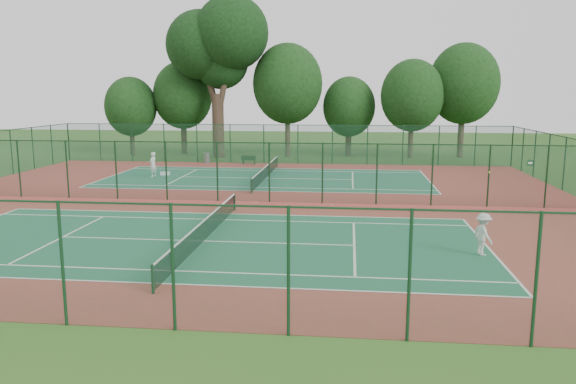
% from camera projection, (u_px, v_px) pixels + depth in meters
% --- Properties ---
extents(ground, '(120.00, 120.00, 0.00)m').
position_uv_depth(ground, '(244.00, 202.00, 32.91)').
color(ground, '#2E581B').
rests_on(ground, ground).
extents(red_pad, '(40.00, 36.00, 0.01)m').
position_uv_depth(red_pad, '(244.00, 201.00, 32.91)').
color(red_pad, maroon).
rests_on(red_pad, ground).
extents(court_near, '(23.77, 10.97, 0.01)m').
position_uv_depth(court_near, '(205.00, 241.00, 24.10)').
color(court_near, '#1D5C3F').
rests_on(court_near, red_pad).
extents(court_far, '(23.77, 10.97, 0.01)m').
position_uv_depth(court_far, '(266.00, 178.00, 41.71)').
color(court_far, '#1D5E43').
rests_on(court_far, red_pad).
extents(fence_north, '(40.00, 0.09, 3.50)m').
position_uv_depth(fence_north, '(281.00, 144.00, 50.21)').
color(fence_north, '#16442B').
rests_on(fence_north, ground).
extents(fence_south, '(40.00, 0.09, 3.50)m').
position_uv_depth(fence_south, '(117.00, 265.00, 14.98)').
color(fence_south, '#1B512F').
rests_on(fence_south, ground).
extents(fence_divider, '(40.00, 0.09, 3.50)m').
position_uv_depth(fence_divider, '(243.00, 172.00, 32.60)').
color(fence_divider, '#17472B').
rests_on(fence_divider, ground).
extents(tennis_net_near, '(0.10, 12.90, 0.97)m').
position_uv_depth(tennis_net_near, '(204.00, 229.00, 24.00)').
color(tennis_net_near, '#11311E').
rests_on(tennis_net_near, ground).
extents(tennis_net_far, '(0.10, 12.90, 0.97)m').
position_uv_depth(tennis_net_far, '(266.00, 171.00, 41.62)').
color(tennis_net_far, '#13341B').
rests_on(tennis_net_far, ground).
extents(player_near, '(0.97, 1.23, 1.68)m').
position_uv_depth(player_near, '(483.00, 234.00, 21.91)').
color(player_near, silver).
rests_on(player_near, court_near).
extents(player_far, '(0.60, 0.77, 1.87)m').
position_uv_depth(player_far, '(153.00, 164.00, 42.29)').
color(player_far, white).
rests_on(player_far, court_far).
extents(trash_bin, '(0.55, 0.55, 0.92)m').
position_uv_depth(trash_bin, '(207.00, 158.00, 50.65)').
color(trash_bin, slate).
rests_on(trash_bin, red_pad).
extents(bench, '(1.31, 0.41, 0.80)m').
position_uv_depth(bench, '(249.00, 160.00, 49.76)').
color(bench, black).
rests_on(bench, red_pad).
extents(kit_bag, '(0.74, 0.41, 0.26)m').
position_uv_depth(kit_bag, '(165.00, 174.00, 43.24)').
color(kit_bag, white).
rests_on(kit_bag, red_pad).
extents(stray_ball_a, '(0.07, 0.07, 0.07)m').
position_uv_depth(stray_ball_a, '(238.00, 202.00, 32.65)').
color(stray_ball_a, gold).
rests_on(stray_ball_a, red_pad).
extents(stray_ball_b, '(0.07, 0.07, 0.07)m').
position_uv_depth(stray_ball_b, '(332.00, 205.00, 31.62)').
color(stray_ball_b, '#BADE33').
rests_on(stray_ball_b, red_pad).
extents(stray_ball_c, '(0.07, 0.07, 0.07)m').
position_uv_depth(stray_ball_c, '(256.00, 202.00, 32.47)').
color(stray_ball_c, '#CEDE33').
rests_on(stray_ball_c, red_pad).
extents(big_tree, '(10.00, 7.32, 15.37)m').
position_uv_depth(big_tree, '(218.00, 44.00, 53.56)').
color(big_tree, '#37281E').
rests_on(big_tree, ground).
extents(evergreen_row, '(39.00, 5.00, 12.00)m').
position_uv_depth(evergreen_row, '(293.00, 156.00, 56.58)').
color(evergreen_row, black).
rests_on(evergreen_row, ground).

